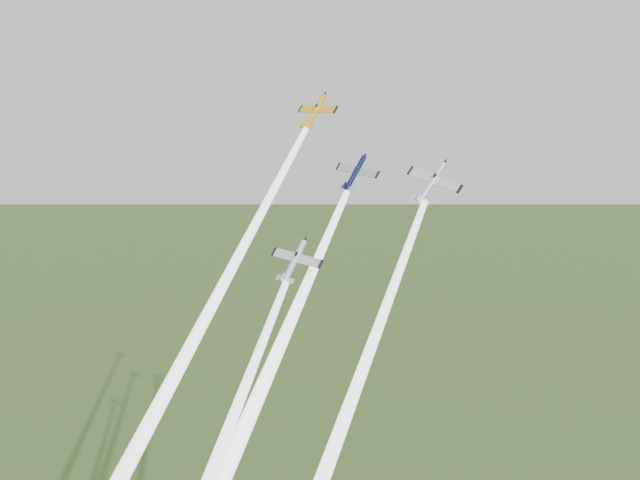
{
  "coord_description": "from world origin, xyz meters",
  "views": [
    {
      "loc": [
        51.15,
        -101.04,
        108.69
      ],
      "look_at": [
        0.0,
        -6.0,
        92.0
      ],
      "focal_mm": 45.0,
      "sensor_mm": 36.0,
      "label": 1
    }
  ],
  "objects": [
    {
      "name": "smoke_trail_yellow",
      "position": [
        -14.95,
        -17.07,
        76.32
      ],
      "size": [
        16.26,
        47.77,
        62.82
      ],
      "primitive_type": null,
      "rotation": [
        -0.65,
        0.0,
        -0.28
      ],
      "color": "white"
    },
    {
      "name": "plane_silver_right",
      "position": [
        12.37,
        3.74,
        99.67
      ],
      "size": [
        10.64,
        7.0,
        9.5
      ],
      "primitive_type": null,
      "rotation": [
        0.92,
        0.28,
        -0.14
      ],
      "color": "silver"
    },
    {
      "name": "smoke_trail_silver_right",
      "position": [
        8.95,
        -20.56,
        67.54
      ],
      "size": [
        9.37,
        47.34,
        60.85
      ],
      "primitive_type": null,
      "rotation": [
        -0.65,
        0.0,
        -0.14
      ],
      "color": "white"
    },
    {
      "name": "smoke_trail_navy",
      "position": [
        -1.15,
        -18.46,
        75.72
      ],
      "size": [
        9.09,
        36.66,
        46.87
      ],
      "primitive_type": null,
      "rotation": [
        -0.65,
        0.0,
        -0.17
      ],
      "color": "white"
    },
    {
      "name": "plane_navy",
      "position": [
        2.17,
        0.45,
        100.85
      ],
      "size": [
        8.55,
        6.24,
        7.24
      ],
      "primitive_type": null,
      "rotation": [
        0.92,
        0.14,
        -0.17
      ],
      "color": "black"
    },
    {
      "name": "plane_yellow",
      "position": [
        -7.93,
        7.23,
        109.42
      ],
      "size": [
        9.28,
        7.64,
        7.15
      ],
      "primitive_type": null,
      "rotation": [
        0.92,
        0.03,
        -0.28
      ],
      "color": "#F5A515"
    },
    {
      "name": "plane_silver_low",
      "position": [
        -0.21,
        -12.59,
        90.14
      ],
      "size": [
        8.84,
        6.21,
        7.78
      ],
      "primitive_type": null,
      "rotation": [
        0.92,
        0.13,
        -0.08
      ],
      "color": "silver"
    }
  ]
}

